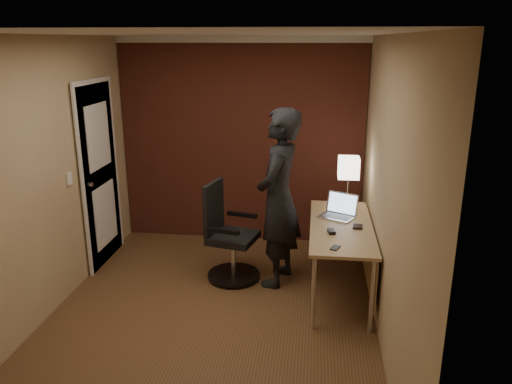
# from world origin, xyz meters

# --- Properties ---
(room) EXTENTS (4.00, 4.00, 4.00)m
(room) POSITION_xyz_m (-0.27, 1.54, 1.37)
(room) COLOR brown
(room) RESTS_ON ground
(desk) EXTENTS (0.60, 1.50, 0.73)m
(desk) POSITION_xyz_m (1.25, 0.60, 0.60)
(desk) COLOR tan
(desk) RESTS_ON ground
(desk_lamp) EXTENTS (0.22, 0.22, 0.54)m
(desk_lamp) POSITION_xyz_m (1.26, 1.21, 1.15)
(desk_lamp) COLOR silver
(desk_lamp) RESTS_ON desk
(laptop) EXTENTS (0.41, 0.38, 0.23)m
(laptop) POSITION_xyz_m (1.17, 0.85, 0.79)
(laptop) COLOR silver
(laptop) RESTS_ON desk
(mouse) EXTENTS (0.08, 0.11, 0.03)m
(mouse) POSITION_xyz_m (1.08, 0.37, 0.75)
(mouse) COLOR black
(mouse) RESTS_ON desk
(phone) EXTENTS (0.10, 0.13, 0.01)m
(phone) POSITION_xyz_m (1.10, 0.02, 0.73)
(phone) COLOR black
(phone) RESTS_ON desk
(wallet) EXTENTS (0.10, 0.12, 0.02)m
(wallet) POSITION_xyz_m (1.33, 0.54, 0.74)
(wallet) COLOR black
(wallet) RESTS_ON desk
(office_chair) EXTENTS (0.56, 0.63, 1.03)m
(office_chair) POSITION_xyz_m (0.02, 0.80, 0.45)
(office_chair) COLOR black
(office_chair) RESTS_ON ground
(person) EXTENTS (0.58, 0.75, 1.83)m
(person) POSITION_xyz_m (0.55, 0.79, 0.92)
(person) COLOR black
(person) RESTS_ON ground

